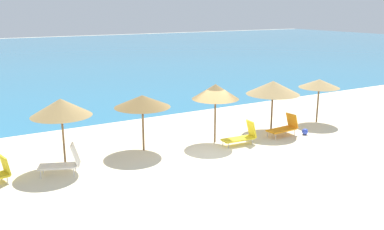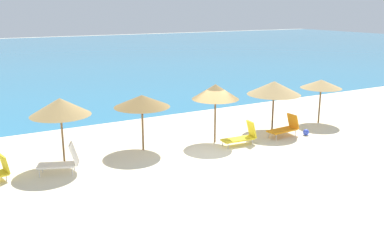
# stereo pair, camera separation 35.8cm
# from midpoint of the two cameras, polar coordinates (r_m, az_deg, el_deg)

# --- Properties ---
(ground_plane) EXTENTS (160.00, 160.00, 0.00)m
(ground_plane) POSITION_cam_midpoint_polar(r_m,az_deg,el_deg) (18.31, 3.28, -5.05)
(ground_plane) COLOR beige
(sea_water) EXTENTS (160.00, 72.22, 0.01)m
(sea_water) POSITION_cam_midpoint_polar(r_m,az_deg,el_deg) (58.52, -19.81, 7.61)
(sea_water) COLOR teal
(sea_water) RESTS_ON ground_plane
(beach_umbrella_1) EXTENTS (2.32, 2.32, 2.76)m
(beach_umbrella_1) POSITION_cam_midpoint_polar(r_m,az_deg,el_deg) (16.74, -16.95, 1.08)
(beach_umbrella_1) COLOR brown
(beach_umbrella_1) RESTS_ON ground_plane
(beach_umbrella_2) EXTENTS (2.42, 2.42, 2.47)m
(beach_umbrella_2) POSITION_cam_midpoint_polar(r_m,az_deg,el_deg) (18.07, -6.28, 1.89)
(beach_umbrella_2) COLOR brown
(beach_umbrella_2) RESTS_ON ground_plane
(beach_umbrella_3) EXTENTS (2.15, 2.15, 2.75)m
(beach_umbrella_3) POSITION_cam_midpoint_polar(r_m,az_deg,el_deg) (19.02, 3.75, 3.18)
(beach_umbrella_3) COLOR brown
(beach_umbrella_3) RESTS_ON ground_plane
(beach_umbrella_4) EXTENTS (2.67, 2.67, 2.56)m
(beach_umbrella_4) POSITION_cam_midpoint_polar(r_m,az_deg,el_deg) (21.25, 11.58, 3.63)
(beach_umbrella_4) COLOR brown
(beach_umbrella_4) RESTS_ON ground_plane
(beach_umbrella_5) EXTENTS (2.18, 2.18, 2.38)m
(beach_umbrella_5) POSITION_cam_midpoint_polar(r_m,az_deg,el_deg) (23.48, 17.62, 4.04)
(beach_umbrella_5) COLOR brown
(beach_umbrella_5) RESTS_ON ground_plane
(lounge_chair_1) EXTENTS (1.62, 1.10, 1.20)m
(lounge_chair_1) POSITION_cam_midpoint_polar(r_m,az_deg,el_deg) (16.47, -16.63, -6.09)
(lounge_chair_1) COLOR white
(lounge_chair_1) RESTS_ON ground_plane
(lounge_chair_2) EXTENTS (1.65, 0.66, 1.07)m
(lounge_chair_2) POSITION_cam_midpoint_polar(r_m,az_deg,el_deg) (19.27, 7.35, -2.88)
(lounge_chair_2) COLOR yellow
(lounge_chair_2) RESTS_ON ground_plane
(lounge_chair_3) EXTENTS (1.65, 0.75, 1.06)m
(lounge_chair_3) POSITION_cam_midpoint_polar(r_m,az_deg,el_deg) (20.89, 13.07, -1.68)
(lounge_chair_3) COLOR orange
(lounge_chair_3) RESTS_ON ground_plane
(beach_ball) EXTENTS (0.30, 0.30, 0.30)m
(beach_ball) POSITION_cam_midpoint_polar(r_m,az_deg,el_deg) (21.39, 15.73, -2.27)
(beach_ball) COLOR blue
(beach_ball) RESTS_ON ground_plane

